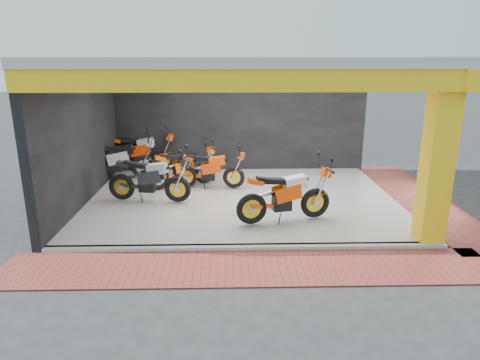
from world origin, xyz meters
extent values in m
plane|color=#2D2D30|center=(0.00, 0.00, 0.00)|extent=(80.00, 80.00, 0.00)
cube|color=silver|center=(0.00, 2.00, 0.05)|extent=(8.00, 6.00, 0.10)
cube|color=beige|center=(0.00, 2.00, 3.60)|extent=(8.40, 6.40, 0.20)
cube|color=black|center=(0.00, 5.10, 1.75)|extent=(8.20, 0.20, 3.50)
cube|color=black|center=(-4.10, 2.00, 1.75)|extent=(0.20, 6.20, 3.50)
cube|color=yellow|center=(3.75, -0.75, 1.75)|extent=(0.50, 0.50, 3.50)
cube|color=yellow|center=(0.00, -1.00, 3.30)|extent=(8.40, 0.30, 0.40)
cube|color=yellow|center=(4.00, 2.00, 3.30)|extent=(0.30, 6.40, 0.40)
cube|color=silver|center=(0.00, -1.02, 0.05)|extent=(8.00, 0.20, 0.10)
cube|color=brown|center=(0.00, -1.80, 0.01)|extent=(9.00, 1.40, 0.03)
cube|color=brown|center=(4.80, 2.00, 0.01)|extent=(1.40, 7.00, 0.03)
camera|label=1|loc=(-0.33, -8.81, 3.70)|focal=32.00mm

